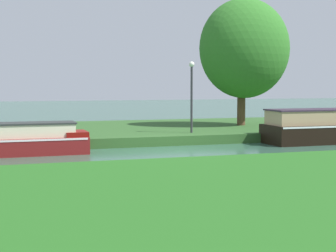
{
  "coord_description": "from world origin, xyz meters",
  "views": [
    {
      "loc": [
        -6.8,
        -19.11,
        2.6
      ],
      "look_at": [
        -0.12,
        1.2,
        0.9
      ],
      "focal_mm": 58.48,
      "sensor_mm": 36.0,
      "label": 1
    }
  ],
  "objects_px": {
    "willow_tree_left": "(245,49)",
    "mooring_post_near": "(288,124)",
    "lamp_post": "(192,88)",
    "black_barge": "(324,128)",
    "mooring_post_far": "(71,130)"
  },
  "relations": [
    {
      "from": "mooring_post_near",
      "to": "lamp_post",
      "type": "bearing_deg",
      "value": 168.12
    },
    {
      "from": "lamp_post",
      "to": "mooring_post_near",
      "type": "distance_m",
      "value": 4.67
    },
    {
      "from": "mooring_post_far",
      "to": "willow_tree_left",
      "type": "bearing_deg",
      "value": 22.24
    },
    {
      "from": "mooring_post_far",
      "to": "lamp_post",
      "type": "bearing_deg",
      "value": 9.48
    },
    {
      "from": "lamp_post",
      "to": "mooring_post_near",
      "type": "height_order",
      "value": "lamp_post"
    },
    {
      "from": "lamp_post",
      "to": "mooring_post_far",
      "type": "bearing_deg",
      "value": -170.52
    },
    {
      "from": "black_barge",
      "to": "mooring_post_far",
      "type": "height_order",
      "value": "black_barge"
    },
    {
      "from": "lamp_post",
      "to": "black_barge",
      "type": "bearing_deg",
      "value": -21.48
    },
    {
      "from": "lamp_post",
      "to": "willow_tree_left",
      "type": "bearing_deg",
      "value": 36.41
    },
    {
      "from": "lamp_post",
      "to": "mooring_post_near",
      "type": "relative_size",
      "value": 4.73
    },
    {
      "from": "willow_tree_left",
      "to": "mooring_post_near",
      "type": "height_order",
      "value": "willow_tree_left"
    },
    {
      "from": "black_barge",
      "to": "mooring_post_far",
      "type": "bearing_deg",
      "value": 173.65
    },
    {
      "from": "black_barge",
      "to": "mooring_post_near",
      "type": "height_order",
      "value": "black_barge"
    },
    {
      "from": "willow_tree_left",
      "to": "lamp_post",
      "type": "xyz_separation_m",
      "value": [
        -3.98,
        -2.93,
        -1.97
      ]
    },
    {
      "from": "willow_tree_left",
      "to": "mooring_post_near",
      "type": "distance_m",
      "value": 5.26
    }
  ]
}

